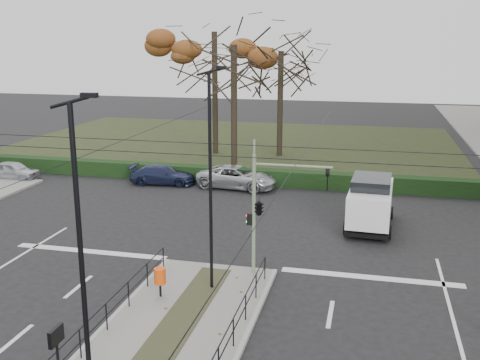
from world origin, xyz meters
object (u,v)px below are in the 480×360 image
object	(u,v)px
traffic_light	(261,206)
streetlamp_median_far	(211,180)
parked_car_first	(13,170)
parked_car_third	(163,175)
bare_tree_near	(234,54)
white_van	(370,201)
parked_car_fourth	(237,177)
litter_bin	(160,276)
info_panel	(57,345)
streetlamp_median_near	(83,276)
bare_tree_center	(281,59)
rust_tree	(214,32)

from	to	relation	value
traffic_light	streetlamp_median_far	xyz separation A→B (m)	(-1.48, -1.67, 1.33)
parked_car_first	parked_car_third	distance (m)	10.14
streetlamp_median_far	bare_tree_near	size ratio (longest dim) A/B	0.70
white_van	parked_car_third	bearing A→B (deg)	156.71
traffic_light	bare_tree_near	size ratio (longest dim) A/B	0.42
parked_car_first	parked_car_fourth	bearing A→B (deg)	-83.59
litter_bin	info_panel	distance (m)	6.46
parked_car_first	parked_car_fourth	size ratio (longest dim) A/B	0.71
traffic_light	white_van	world-z (taller)	traffic_light
white_van	bare_tree_near	distance (m)	15.21
streetlamp_median_near	streetlamp_median_far	bearing A→B (deg)	87.43
white_van	bare_tree_center	xyz separation A→B (m)	(-7.18, 15.91, 6.27)
rust_tree	bare_tree_near	size ratio (longest dim) A/B	1.09
litter_bin	white_van	distance (m)	12.29
parked_car_first	streetlamp_median_far	bearing A→B (deg)	-125.78
streetlamp_median_far	parked_car_first	world-z (taller)	streetlamp_median_far
streetlamp_median_near	streetlamp_median_far	distance (m)	8.40
bare_tree_center	parked_car_third	bearing A→B (deg)	-119.59
parked_car_third	rust_tree	size ratio (longest dim) A/B	0.33
white_van	litter_bin	bearing A→B (deg)	-125.48
streetlamp_median_far	bare_tree_near	bearing A→B (deg)	101.52
parked_car_fourth	white_van	distance (m)	10.01
info_panel	bare_tree_near	size ratio (longest dim) A/B	0.19
streetlamp_median_far	traffic_light	bearing A→B (deg)	48.61
rust_tree	streetlamp_median_far	bearing A→B (deg)	-74.49
parked_car_fourth	streetlamp_median_near	bearing A→B (deg)	-168.09
parked_car_third	bare_tree_center	size ratio (longest dim) A/B	0.39
info_panel	parked_car_first	bearing A→B (deg)	127.19
traffic_light	bare_tree_center	distance (m)	23.78
parked_car_first	bare_tree_center	world-z (taller)	bare_tree_center
bare_tree_center	traffic_light	bearing A→B (deg)	-82.34
streetlamp_median_near	bare_tree_center	world-z (taller)	bare_tree_center
traffic_light	rust_tree	bearing A→B (deg)	109.93
streetlamp_median_far	bare_tree_near	xyz separation A→B (m)	(-3.83, 18.76, 3.83)
traffic_light	parked_car_first	bearing A→B (deg)	148.51
streetlamp_median_near	rust_tree	size ratio (longest dim) A/B	0.63
streetlamp_median_near	parked_car_first	xyz separation A→B (m)	(-17.18, 21.72, -3.55)
traffic_light	parked_car_first	world-z (taller)	traffic_light
traffic_light	bare_tree_near	distance (m)	18.62
streetlamp_median_far	parked_car_first	size ratio (longest dim) A/B	2.26
traffic_light	parked_car_first	size ratio (longest dim) A/B	1.34
white_van	rust_tree	world-z (taller)	rust_tree
bare_tree_center	litter_bin	bearing A→B (deg)	-89.90
traffic_light	info_panel	world-z (taller)	traffic_light
streetlamp_median_near	parked_car_third	xyz separation A→B (m)	(-7.11, 22.86, -3.55)
bare_tree_center	bare_tree_near	xyz separation A→B (m)	(-2.20, -6.01, 0.48)
streetlamp_median_near	parked_car_fourth	size ratio (longest dim) A/B	1.59
streetlamp_median_near	white_van	bearing A→B (deg)	71.05
streetlamp_median_far	rust_tree	distance (m)	25.99
streetlamp_median_far	info_panel	bearing A→B (deg)	-102.93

